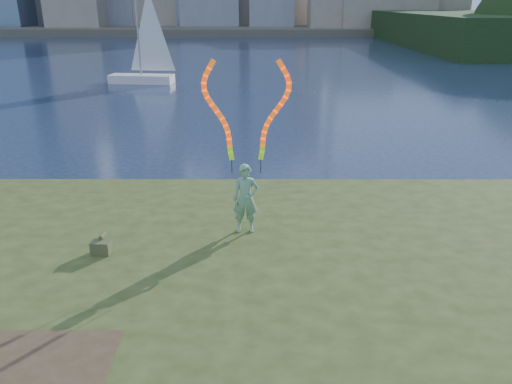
{
  "coord_description": "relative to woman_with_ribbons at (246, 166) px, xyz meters",
  "views": [
    {
      "loc": [
        1.37,
        -7.89,
        5.4
      ],
      "look_at": [
        1.36,
        1.0,
        1.99
      ],
      "focal_mm": 35.0,
      "sensor_mm": 36.0,
      "label": 1
    }
  ],
  "objects": [
    {
      "name": "ground",
      "position": [
        -1.14,
        -1.81,
        -2.24
      ],
      "size": [
        320.0,
        320.0,
        0.0
      ],
      "primitive_type": "plane",
      "color": "#1A2742",
      "rests_on": "ground"
    },
    {
      "name": "far_shore",
      "position": [
        -1.14,
        93.19,
        -1.64
      ],
      "size": [
        320.0,
        40.0,
        1.2
      ],
      "primitive_type": "cube",
      "color": "#4F4A3A",
      "rests_on": "ground"
    },
    {
      "name": "woman_with_ribbons",
      "position": [
        0.0,
        0.0,
        0.0
      ],
      "size": [
        1.99,
        0.37,
        3.89
      ],
      "rotation": [
        0.0,
        0.0,
        0.04
      ],
      "color": "#1D6A2E",
      "rests_on": "grassy_knoll"
    },
    {
      "name": "canvas_bag",
      "position": [
        -2.8,
        -1.04,
        -1.3
      ],
      "size": [
        0.38,
        0.43,
        0.35
      ],
      "rotation": [
        0.0,
        0.0,
        -0.08
      ],
      "color": "#464D27",
      "rests_on": "grassy_knoll"
    },
    {
      "name": "sailboat",
      "position": [
        -7.63,
        25.77,
        -1.01
      ],
      "size": [
        4.76,
        1.94,
        7.14
      ],
      "rotation": [
        0.0,
        0.0,
        -0.12
      ],
      "color": "silver",
      "rests_on": "ground"
    }
  ]
}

